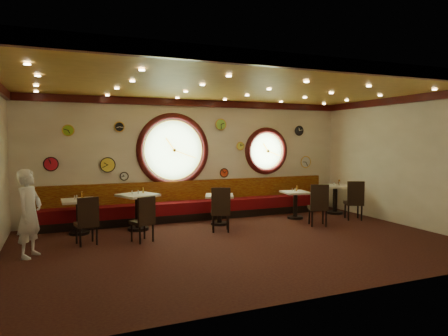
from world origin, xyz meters
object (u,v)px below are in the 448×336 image
(chair_a, at_px, (87,218))
(condiment_b_salt, at_px, (132,192))
(table_a, at_px, (79,212))
(condiment_e_salt, at_px, (334,183))
(chair_e, at_px, (355,198))
(condiment_e_pepper, at_px, (339,184))
(condiment_e_bottle, at_px, (339,182))
(condiment_c_pepper, at_px, (219,193))
(condiment_c_salt, at_px, (214,193))
(condiment_a_pepper, at_px, (77,197))
(condiment_d_pepper, at_px, (295,190))
(table_d, at_px, (295,201))
(table_b, at_px, (138,207))
(chair_c, at_px, (221,206))
(chair_d, at_px, (319,202))
(table_e, at_px, (335,196))
(condiment_a_bottle, at_px, (82,195))
(waiter, at_px, (29,213))
(condiment_c_bottle, at_px, (220,190))
(condiment_d_bottle, at_px, (297,188))
(condiment_b_bottle, at_px, (143,190))
(chair_b, at_px, (144,216))
(condiment_a_salt, at_px, (75,197))
(condiment_b_pepper, at_px, (138,192))
(condiment_d_salt, at_px, (292,190))

(chair_a, relative_size, condiment_b_salt, 6.78)
(table_a, height_order, condiment_e_salt, condiment_e_salt)
(chair_e, relative_size, condiment_b_salt, 7.18)
(condiment_e_pepper, distance_m, condiment_e_bottle, 0.16)
(condiment_c_pepper, height_order, condiment_e_bottle, condiment_e_bottle)
(condiment_c_salt, relative_size, condiment_a_pepper, 0.84)
(condiment_d_pepper, bearing_deg, condiment_a_pepper, 176.61)
(table_d, bearing_deg, table_a, 176.59)
(table_b, distance_m, condiment_d_pepper, 4.18)
(table_a, height_order, chair_c, chair_c)
(condiment_a_pepper, height_order, condiment_e_bottle, condiment_e_bottle)
(chair_d, distance_m, condiment_e_bottle, 2.09)
(table_e, bearing_deg, table_d, -172.85)
(condiment_a_bottle, bearing_deg, condiment_e_pepper, -2.19)
(condiment_a_bottle, height_order, waiter, waiter)
(condiment_c_bottle, bearing_deg, condiment_d_bottle, -3.46)
(condiment_a_bottle, bearing_deg, condiment_b_bottle, -0.86)
(condiment_d_pepper, bearing_deg, condiment_c_pepper, 178.36)
(chair_c, bearing_deg, table_d, 35.27)
(chair_a, xyz_separation_m, condiment_d_bottle, (5.44, 0.82, 0.25))
(condiment_c_bottle, distance_m, condiment_e_pepper, 3.63)
(table_b, height_order, waiter, waiter)
(chair_b, distance_m, condiment_c_salt, 2.27)
(condiment_a_salt, bearing_deg, condiment_e_bottle, -1.34)
(table_a, height_order, waiter, waiter)
(condiment_a_bottle, distance_m, waiter, 1.85)
(chair_c, height_order, condiment_c_bottle, chair_c)
(condiment_c_salt, distance_m, condiment_e_bottle, 3.91)
(chair_c, bearing_deg, condiment_c_pepper, 89.59)
(table_d, distance_m, condiment_c_bottle, 2.15)
(condiment_d_bottle, bearing_deg, condiment_a_pepper, 177.24)
(table_a, relative_size, table_d, 1.06)
(condiment_d_bottle, bearing_deg, condiment_b_bottle, 176.16)
(condiment_d_pepper, distance_m, waiter, 6.48)
(table_d, distance_m, condiment_b_pepper, 4.19)
(condiment_a_pepper, xyz_separation_m, condiment_e_salt, (6.94, -0.12, 0.03))
(condiment_b_bottle, bearing_deg, condiment_e_salt, -1.29)
(table_e, xyz_separation_m, condiment_d_bottle, (-1.38, -0.12, 0.29))
(table_a, height_order, table_e, table_e)
(table_b, bearing_deg, chair_d, -17.20)
(chair_c, distance_m, condiment_b_salt, 2.10)
(condiment_d_bottle, bearing_deg, chair_a, -171.47)
(table_e, xyz_separation_m, condiment_b_salt, (-5.76, 0.05, 0.38))
(table_b, distance_m, condiment_d_salt, 4.14)
(table_b, height_order, condiment_e_pepper, condiment_e_pepper)
(condiment_e_salt, bearing_deg, condiment_b_bottle, 178.71)
(condiment_b_pepper, bearing_deg, chair_d, -17.66)
(table_a, xyz_separation_m, condiment_b_salt, (1.17, -0.09, 0.40))
(table_a, height_order, table_b, table_b)
(condiment_e_bottle, bearing_deg, condiment_a_pepper, 179.11)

